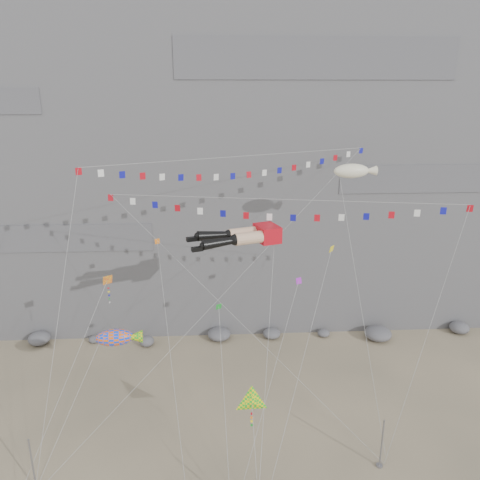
% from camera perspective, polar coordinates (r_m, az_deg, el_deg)
% --- Properties ---
extents(ground, '(120.00, 120.00, 0.00)m').
position_cam_1_polar(ground, '(40.52, -2.25, -23.93)').
color(ground, tan).
rests_on(ground, ground).
extents(cliff, '(80.00, 28.00, 50.00)m').
position_cam_1_polar(cliff, '(62.35, -3.05, 15.89)').
color(cliff, slate).
rests_on(cliff, ground).
extents(talus_boulders, '(60.00, 3.00, 1.20)m').
position_cam_1_polar(talus_boulders, '(54.13, -2.56, -11.42)').
color(talus_boulders, '#5D5E62').
rests_on(talus_boulders, ground).
extents(anchor_pole_left, '(0.12, 0.12, 4.33)m').
position_cam_1_polar(anchor_pole_left, '(38.74, -23.97, -23.79)').
color(anchor_pole_left, gray).
rests_on(anchor_pole_left, ground).
extents(anchor_pole_right, '(0.12, 0.12, 4.15)m').
position_cam_1_polar(anchor_pole_right, '(39.07, 16.90, -22.67)').
color(anchor_pole_right, gray).
rests_on(anchor_pole_right, ground).
extents(legs_kite, '(7.41, 15.15, 21.35)m').
position_cam_1_polar(legs_kite, '(36.09, 0.47, 0.47)').
color(legs_kite, '#B90B17').
rests_on(legs_kite, ground).
extents(flag_banner_upper, '(27.68, 20.15, 29.97)m').
position_cam_1_polar(flag_banner_upper, '(41.14, 0.08, 10.12)').
color(flag_banner_upper, '#B90B17').
rests_on(flag_banner_upper, ground).
extents(flag_banner_lower, '(27.87, 10.80, 21.65)m').
position_cam_1_polar(flag_banner_lower, '(37.19, 5.13, 4.91)').
color(flag_banner_lower, '#B90B17').
rests_on(flag_banner_lower, ground).
extents(harlequin_kite, '(6.22, 9.64, 16.28)m').
position_cam_1_polar(harlequin_kite, '(38.43, -15.90, -4.85)').
color(harlequin_kite, red).
rests_on(harlequin_kite, ground).
extents(fish_windsock, '(7.16, 7.40, 12.01)m').
position_cam_1_polar(fish_windsock, '(38.07, -15.05, -11.42)').
color(fish_windsock, '#F05C0C').
rests_on(fish_windsock, ground).
extents(delta_kite, '(2.52, 4.87, 8.72)m').
position_cam_1_polar(delta_kite, '(33.47, 1.46, -19.20)').
color(delta_kite, yellow).
rests_on(delta_kite, ground).
extents(blimp_windsock, '(4.17, 12.19, 23.23)m').
position_cam_1_polar(blimp_windsock, '(42.31, 13.43, 8.14)').
color(blimp_windsock, '#EFE7C4').
rests_on(blimp_windsock, ground).
extents(small_kite_a, '(3.40, 14.22, 20.07)m').
position_cam_1_polar(small_kite_a, '(40.89, -9.97, -0.92)').
color(small_kite_a, orange).
rests_on(small_kite_a, ground).
extents(small_kite_b, '(6.00, 9.97, 16.35)m').
position_cam_1_polar(small_kite_b, '(37.96, 7.07, -5.36)').
color(small_kite_b, purple).
rests_on(small_kite_b, ground).
extents(small_kite_c, '(1.16, 10.14, 14.81)m').
position_cam_1_polar(small_kite_c, '(35.71, -2.58, -8.66)').
color(small_kite_c, '#169427').
rests_on(small_kite_c, ground).
extents(small_kite_d, '(7.86, 14.27, 20.86)m').
position_cam_1_polar(small_kite_d, '(40.02, 11.01, -1.48)').
color(small_kite_d, yellow).
rests_on(small_kite_d, ground).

